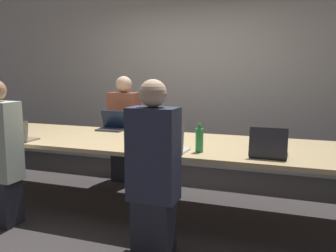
{
  "coord_description": "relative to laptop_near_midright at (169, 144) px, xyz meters",
  "views": [
    {
      "loc": [
        1.68,
        -3.62,
        1.5
      ],
      "look_at": [
        0.28,
        0.1,
        0.91
      ],
      "focal_mm": 40.0,
      "sensor_mm": 36.0,
      "label": 1
    }
  ],
  "objects": [
    {
      "name": "person_near_midright",
      "position": [
        0.02,
        -0.42,
        -0.13
      ],
      "size": [
        0.4,
        0.24,
        1.43
      ],
      "rotation": [
        0.0,
        0.0,
        3.14
      ],
      "color": "#2D2D38",
      "rests_on": "ground_plane"
    },
    {
      "name": "laptop_far_midleft",
      "position": [
        -1.12,
        0.98,
        -0.0
      ],
      "size": [
        0.34,
        0.24,
        0.24
      ],
      "color": "#333338",
      "rests_on": "conference_table"
    },
    {
      "name": "cup_near_midright",
      "position": [
        -0.27,
        0.05,
        -0.03
      ],
      "size": [
        0.09,
        0.09,
        0.08
      ],
      "color": "brown",
      "rests_on": "conference_table"
    },
    {
      "name": "bottle_near_midright",
      "position": [
        0.26,
        0.12,
        0.04
      ],
      "size": [
        0.07,
        0.07,
        0.26
      ],
      "color": "green",
      "rests_on": "conference_table"
    },
    {
      "name": "person_far_midleft",
      "position": [
        -1.14,
        1.35,
        -0.14
      ],
      "size": [
        0.4,
        0.24,
        1.43
      ],
      "color": "#2D2D38",
      "rests_on": "ground_plane"
    },
    {
      "name": "curtain_wall",
      "position": [
        -0.51,
        2.45,
        0.56
      ],
      "size": [
        12.0,
        0.06,
        2.8
      ],
      "color": "beige",
      "rests_on": "ground_plane"
    },
    {
      "name": "cup_near_left",
      "position": [
        -1.94,
        0.01,
        -0.03
      ],
      "size": [
        0.1,
        0.1,
        0.09
      ],
      "color": "brown",
      "rests_on": "conference_table"
    },
    {
      "name": "laptop_near_right",
      "position": [
        0.87,
        0.09,
        0.0
      ],
      "size": [
        0.32,
        0.26,
        0.27
      ],
      "rotation": [
        0.0,
        0.0,
        3.14
      ],
      "color": "#333338",
      "rests_on": "conference_table"
    },
    {
      "name": "ground_plane",
      "position": [
        -0.51,
        0.49,
        -0.84
      ],
      "size": [
        24.0,
        24.0,
        0.0
      ],
      "primitive_type": "plane",
      "color": "#383333"
    },
    {
      "name": "conference_table",
      "position": [
        -0.51,
        0.49,
        -0.12
      ],
      "size": [
        4.76,
        1.28,
        0.76
      ],
      "color": "#D6B77F",
      "rests_on": "ground_plane"
    },
    {
      "name": "stapler",
      "position": [
        -0.46,
        0.34,
        -0.05
      ],
      "size": [
        0.08,
        0.16,
        0.05
      ],
      "rotation": [
        0.0,
        0.0,
        0.26
      ],
      "color": "black",
      "rests_on": "conference_table"
    },
    {
      "name": "laptop_near_left",
      "position": [
        -1.69,
        -0.03,
        -0.01
      ],
      "size": [
        0.32,
        0.22,
        0.23
      ],
      "rotation": [
        0.0,
        0.0,
        3.14
      ],
      "color": "gray",
      "rests_on": "conference_table"
    },
    {
      "name": "laptop_near_midright",
      "position": [
        0.0,
        0.0,
        0.0
      ],
      "size": [
        0.32,
        0.25,
        0.25
      ],
      "rotation": [
        0.0,
        0.0,
        3.14
      ],
      "color": "silver",
      "rests_on": "conference_table"
    }
  ]
}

